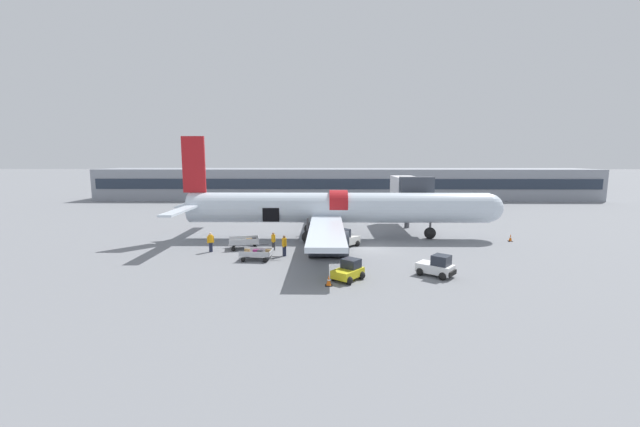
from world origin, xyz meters
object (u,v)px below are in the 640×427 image
at_px(baggage_cart_loading, 245,243).
at_px(baggage_tug_rear, 437,267).
at_px(baggage_tug_lead, 349,271).
at_px(ground_crew_driver, 211,242).
at_px(ground_crew_loader_a, 284,245).
at_px(airplane, 333,210).
at_px(baggage_tug_mid, 344,239).
at_px(baggage_cart_queued, 258,254).
at_px(ground_crew_loader_b, 273,241).

bearing_deg(baggage_cart_loading, baggage_tug_rear, -28.24).
bearing_deg(baggage_tug_lead, ground_crew_driver, 146.62).
xyz_separation_m(ground_crew_loader_a, ground_crew_driver, (-6.91, 1.41, -0.01)).
distance_m(airplane, baggage_tug_lead, 14.39).
distance_m(baggage_tug_lead, ground_crew_loader_a, 8.46).
distance_m(airplane, baggage_tug_mid, 4.60).
bearing_deg(baggage_tug_lead, ground_crew_loader_a, 128.52).
xyz_separation_m(baggage_tug_lead, baggage_cart_loading, (-9.28, 9.41, -0.07)).
distance_m(ground_crew_loader_a, ground_crew_driver, 7.05).
distance_m(airplane, baggage_cart_queued, 11.24).
relative_size(baggage_cart_loading, ground_crew_loader_b, 2.25).
distance_m(baggage_tug_mid, ground_crew_loader_b, 6.82).
height_order(airplane, baggage_cart_queued, airplane).
bearing_deg(baggage_tug_mid, baggage_cart_queued, -146.96).
distance_m(baggage_tug_lead, ground_crew_driver, 14.58).
relative_size(ground_crew_loader_a, ground_crew_driver, 1.02).
bearing_deg(airplane, baggage_cart_queued, -126.95).
height_order(baggage_tug_rear, ground_crew_loader_b, ground_crew_loader_b).
bearing_deg(baggage_tug_mid, baggage_tug_rear, -55.88).
xyz_separation_m(baggage_tug_mid, baggage_tug_rear, (6.35, -9.38, -0.08)).
xyz_separation_m(airplane, baggage_tug_rear, (7.34, -13.20, -2.45)).
relative_size(airplane, baggage_tug_mid, 11.11).
xyz_separation_m(airplane, ground_crew_loader_a, (-4.41, -7.53, -2.15)).
xyz_separation_m(baggage_tug_lead, baggage_tug_rear, (6.48, 0.94, 0.06)).
bearing_deg(baggage_cart_loading, baggage_tug_lead, -45.40).
distance_m(airplane, ground_crew_loader_a, 8.98).
height_order(baggage_tug_rear, ground_crew_driver, ground_crew_driver).
height_order(baggage_tug_mid, ground_crew_driver, ground_crew_driver).
distance_m(baggage_tug_lead, baggage_cart_loading, 13.21).
height_order(ground_crew_loader_b, ground_crew_driver, ground_crew_driver).
bearing_deg(baggage_cart_queued, ground_crew_loader_b, 74.79).
height_order(airplane, baggage_tug_rear, airplane).
bearing_deg(ground_crew_loader_a, baggage_cart_queued, -151.02).
xyz_separation_m(baggage_tug_mid, baggage_cart_queued, (-7.54, -4.90, -0.31)).
relative_size(baggage_tug_mid, baggage_tug_rear, 1.09).
bearing_deg(ground_crew_loader_b, ground_crew_loader_a, -59.80).
bearing_deg(baggage_tug_rear, ground_crew_driver, 159.23).
xyz_separation_m(baggage_tug_lead, ground_crew_loader_b, (-6.51, 8.75, 0.29)).
xyz_separation_m(airplane, baggage_cart_loading, (-8.42, -4.73, -2.58)).
height_order(baggage_cart_loading, ground_crew_loader_a, ground_crew_loader_a).
relative_size(airplane, baggage_cart_loading, 9.09).
height_order(baggage_tug_mid, baggage_cart_loading, baggage_tug_mid).
distance_m(baggage_tug_mid, ground_crew_loader_a, 6.55).
xyz_separation_m(baggage_cart_queued, ground_crew_loader_a, (2.15, 1.19, 0.52)).
height_order(baggage_tug_rear, baggage_cart_loading, baggage_tug_rear).
xyz_separation_m(baggage_cart_loading, baggage_cart_queued, (1.86, -3.99, -0.09)).
relative_size(baggage_cart_queued, ground_crew_loader_a, 1.94).
distance_m(baggage_tug_lead, baggage_cart_queued, 9.19).
height_order(baggage_tug_lead, baggage_tug_rear, baggage_tug_rear).
distance_m(baggage_tug_lead, baggage_tug_mid, 10.32).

